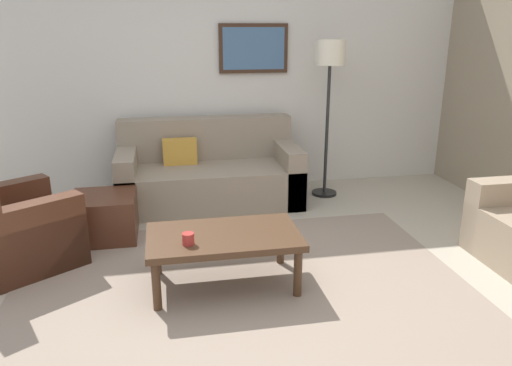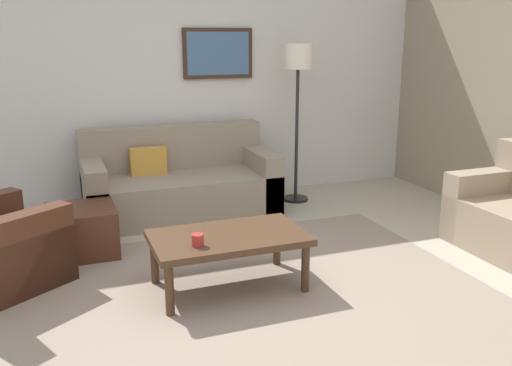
# 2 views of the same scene
# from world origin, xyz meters

# --- Properties ---
(ground_plane) EXTENTS (8.00, 8.00, 0.00)m
(ground_plane) POSITION_xyz_m (0.00, 0.00, 0.00)
(ground_plane) COLOR #B2A893
(rear_partition) EXTENTS (6.00, 0.12, 2.80)m
(rear_partition) POSITION_xyz_m (0.00, 2.60, 1.40)
(rear_partition) COLOR silver
(rear_partition) RESTS_ON ground_plane
(area_rug) EXTENTS (3.36, 2.67, 0.01)m
(area_rug) POSITION_xyz_m (0.00, 0.00, 0.00)
(area_rug) COLOR gray
(area_rug) RESTS_ON ground_plane
(couch_main) EXTENTS (1.91, 0.93, 0.88)m
(couch_main) POSITION_xyz_m (-0.05, 2.09, 0.30)
(couch_main) COLOR gray
(couch_main) RESTS_ON ground_plane
(ottoman) EXTENTS (0.56, 0.56, 0.40)m
(ottoman) POSITION_xyz_m (-1.07, 1.25, 0.20)
(ottoman) COLOR #4C2819
(ottoman) RESTS_ON ground_plane
(coffee_table) EXTENTS (1.10, 0.64, 0.41)m
(coffee_table) POSITION_xyz_m (-0.12, 0.19, 0.36)
(coffee_table) COLOR #472D1C
(coffee_table) RESTS_ON ground_plane
(cup) EXTENTS (0.08, 0.08, 0.08)m
(cup) POSITION_xyz_m (-0.38, 0.05, 0.45)
(cup) COLOR #B2332D
(cup) RESTS_ON coffee_table
(lamp_standing) EXTENTS (0.32, 0.32, 1.71)m
(lamp_standing) POSITION_xyz_m (1.27, 2.03, 1.41)
(lamp_standing) COLOR black
(lamp_standing) RESTS_ON ground_plane
(framed_artwork) EXTENTS (0.78, 0.04, 0.54)m
(framed_artwork) POSITION_xyz_m (0.53, 2.51, 1.60)
(framed_artwork) COLOR #382316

